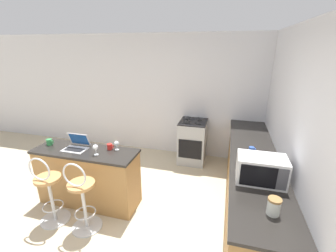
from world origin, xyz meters
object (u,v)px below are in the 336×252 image
object	(u,v)px
bar_stool_near	(49,191)
mug_blue	(252,150)
microwave	(261,169)
mug_green	(49,142)
wine_glass_short	(95,148)
stove_range	(193,141)
bar_stool_far	(82,198)
storage_jar	(274,206)
laptop	(77,145)
mug_red	(110,147)
wine_glass_tall	(116,144)

from	to	relation	value
bar_stool_near	mug_blue	world-z (taller)	bar_stool_near
microwave	mug_green	xyz separation A→B (m)	(-3.02, 0.21, -0.10)
mug_blue	wine_glass_short	distance (m)	2.20
stove_range	mug_blue	bearing A→B (deg)	-49.86
bar_stool_far	storage_jar	distance (m)	2.25
storage_jar	wine_glass_short	distance (m)	2.29
bar_stool_far	laptop	bearing A→B (deg)	126.86
mug_red	storage_jar	bearing A→B (deg)	-21.71
laptop	wine_glass_short	bearing A→B (deg)	-16.22
laptop	wine_glass_short	size ratio (longest dim) A/B	2.20
microwave	mug_blue	distance (m)	0.73
stove_range	mug_blue	world-z (taller)	mug_blue
microwave	wine_glass_tall	distance (m)	1.96
microwave	bar_stool_near	bearing A→B (deg)	-172.83
wine_glass_short	wine_glass_tall	xyz separation A→B (m)	(0.20, 0.22, -0.01)
bar_stool_near	bar_stool_far	bearing A→B (deg)	0.00
mug_green	mug_red	size ratio (longest dim) A/B	1.10
microwave	stove_range	size ratio (longest dim) A/B	0.57
bar_stool_far	wine_glass_tall	world-z (taller)	wine_glass_tall
storage_jar	wine_glass_short	size ratio (longest dim) A/B	1.06
bar_stool_near	microwave	xyz separation A→B (m)	(2.64, 0.33, 0.56)
wine_glass_short	wine_glass_tall	world-z (taller)	wine_glass_short
laptop	mug_green	size ratio (longest dim) A/B	3.31
stove_range	bar_stool_near	bearing A→B (deg)	-124.68
laptop	mug_blue	world-z (taller)	laptop
bar_stool_far	wine_glass_short	world-z (taller)	wine_glass_short
bar_stool_near	stove_range	distance (m)	2.77
bar_stool_far	wine_glass_short	size ratio (longest dim) A/B	6.62
bar_stool_near	stove_range	size ratio (longest dim) A/B	1.14
wine_glass_short	mug_red	xyz separation A→B (m)	(0.10, 0.21, -0.07)
bar_stool_near	mug_red	distance (m)	0.99
stove_range	mug_red	size ratio (longest dim) A/B	9.62
stove_range	mug_green	distance (m)	2.66
stove_range	mug_blue	distance (m)	1.67
microwave	mug_green	bearing A→B (deg)	176.06
stove_range	storage_jar	world-z (taller)	storage_jar
bar_stool_near	stove_range	bearing A→B (deg)	55.32
bar_stool_far	storage_jar	xyz separation A→B (m)	(2.19, -0.19, 0.49)
laptop	wine_glass_tall	size ratio (longest dim) A/B	2.47
laptop	microwave	size ratio (longest dim) A/B	0.66
bar_stool_far	wine_glass_short	xyz separation A→B (m)	(-0.01, 0.43, 0.52)
microwave	storage_jar	bearing A→B (deg)	-83.55
mug_blue	wine_glass_short	bearing A→B (deg)	-163.43
bar_stool_far	microwave	distance (m)	2.22
mug_blue	laptop	bearing A→B (deg)	-168.43
laptop	wine_glass_tall	world-z (taller)	laptop
storage_jar	mug_red	world-z (taller)	storage_jar
wine_glass_short	mug_red	size ratio (longest dim) A/B	1.66
laptop	microwave	bearing A→B (deg)	-4.73
mug_green	laptop	bearing A→B (deg)	0.22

